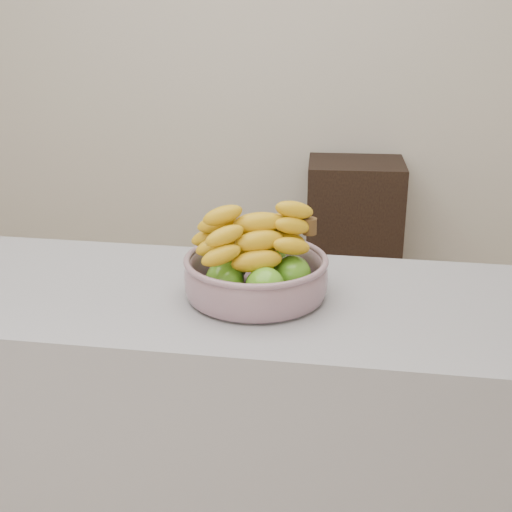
% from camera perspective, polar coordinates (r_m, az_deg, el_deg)
% --- Properties ---
extents(counter, '(2.00, 0.60, 0.90)m').
position_cam_1_polar(counter, '(1.97, -10.17, -14.53)').
color(counter, '#96959D').
rests_on(counter, ground).
extents(cabinet, '(0.47, 0.39, 0.81)m').
position_cam_1_polar(cabinet, '(3.51, 7.74, 1.07)').
color(cabinet, black).
rests_on(cabinet, ground).
extents(fruit_bowl, '(0.33, 0.33, 0.20)m').
position_cam_1_polar(fruit_bowl, '(1.65, -0.01, -1.17)').
color(fruit_bowl, '#919BAF').
rests_on(fruit_bowl, counter).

